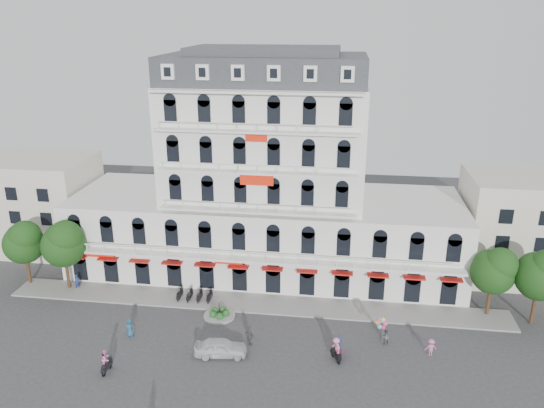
{
  "coord_description": "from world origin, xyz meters",
  "views": [
    {
      "loc": [
        8.62,
        -39.73,
        28.87
      ],
      "look_at": [
        1.86,
        10.0,
        10.99
      ],
      "focal_mm": 35.0,
      "sensor_mm": 36.0,
      "label": 1
    }
  ],
  "objects": [
    {
      "name": "flank_building_west",
      "position": [
        -30.0,
        20.0,
        6.0
      ],
      "size": [
        14.0,
        10.0,
        12.0
      ],
      "primitive_type": "cube",
      "color": "beige",
      "rests_on": "ground"
    },
    {
      "name": "pedestrian_mid",
      "position": [
        0.93,
        1.57,
        0.97
      ],
      "size": [
        1.22,
        0.96,
        1.93
      ],
      "primitive_type": "imported",
      "rotation": [
        0.0,
        0.0,
        2.63
      ],
      "color": "#4D4D53",
      "rests_on": "ground"
    },
    {
      "name": "rider_southwest",
      "position": [
        -10.53,
        -3.98,
        1.15
      ],
      "size": [
        0.73,
        1.7,
        2.24
      ],
      "rotation": [
        0.0,
        0.0,
        1.5
      ],
      "color": "black",
      "rests_on": "ground"
    },
    {
      "name": "traffic_island",
      "position": [
        -3.0,
        6.0,
        0.26
      ],
      "size": [
        3.2,
        3.2,
        1.6
      ],
      "color": "gray",
      "rests_on": "ground"
    },
    {
      "name": "rider_center",
      "position": [
        8.87,
        0.33,
        1.22
      ],
      "size": [
        1.15,
        1.56,
        2.3
      ],
      "rotation": [
        0.0,
        0.0,
        5.2
      ],
      "color": "black",
      "rests_on": "ground"
    },
    {
      "name": "pedestrian_right",
      "position": [
        17.3,
        2.21,
        0.83
      ],
      "size": [
        1.17,
        0.81,
        1.65
      ],
      "primitive_type": "imported",
      "rotation": [
        0.0,
        0.0,
        3.34
      ],
      "color": "#C76999",
      "rests_on": "ground"
    },
    {
      "name": "tree_west_outer",
      "position": [
        -25.95,
        9.98,
        5.35
      ],
      "size": [
        4.5,
        4.48,
        7.76
      ],
      "color": "#382314",
      "rests_on": "ground"
    },
    {
      "name": "ground",
      "position": [
        0.0,
        0.0,
        0.0
      ],
      "size": [
        120.0,
        120.0,
        0.0
      ],
      "primitive_type": "plane",
      "color": "#38383A",
      "rests_on": "ground"
    },
    {
      "name": "main_building",
      "position": [
        0.0,
        18.0,
        9.96
      ],
      "size": [
        45.0,
        15.0,
        25.8
      ],
      "color": "silver",
      "rests_on": "ground"
    },
    {
      "name": "pedestrian_far",
      "position": [
        -20.0,
        9.5,
        0.9
      ],
      "size": [
        0.71,
        0.78,
        1.8
      ],
      "primitive_type": "imported",
      "rotation": [
        0.0,
        0.0,
        1.03
      ],
      "color": "navy",
      "rests_on": "ground"
    },
    {
      "name": "rider_east",
      "position": [
        9.15,
        1.04,
        0.98
      ],
      "size": [
        0.56,
        1.7,
        2.02
      ],
      "rotation": [
        0.0,
        0.0,
        1.66
      ],
      "color": "maroon",
      "rests_on": "ground"
    },
    {
      "name": "parked_car",
      "position": [
        -1.38,
        -0.31,
        0.81
      ],
      "size": [
        4.94,
        2.48,
        1.61
      ],
      "primitive_type": "imported",
      "rotation": [
        0.0,
        0.0,
        1.7
      ],
      "color": "silver",
      "rests_on": "ground"
    },
    {
      "name": "tree_east_inner",
      "position": [
        24.05,
        9.98,
        5.21
      ],
      "size": [
        4.4,
        4.37,
        7.57
      ],
      "color": "#382314",
      "rests_on": "ground"
    },
    {
      "name": "tree_east_outer",
      "position": [
        28.05,
        8.98,
        5.55
      ],
      "size": [
        4.65,
        4.65,
        8.05
      ],
      "color": "#382314",
      "rests_on": "ground"
    },
    {
      "name": "sidewalk",
      "position": [
        0.0,
        9.0,
        0.08
      ],
      "size": [
        53.0,
        4.0,
        0.16
      ],
      "primitive_type": "cube",
      "color": "gray",
      "rests_on": "ground"
    },
    {
      "name": "tree_west_inner",
      "position": [
        -20.95,
        9.48,
        5.68
      ],
      "size": [
        4.76,
        4.76,
        8.25
      ],
      "color": "#382314",
      "rests_on": "ground"
    },
    {
      "name": "pedestrian_left",
      "position": [
        -10.64,
        1.5,
        0.91
      ],
      "size": [
        0.89,
        0.58,
        1.82
      ],
      "primitive_type": "imported",
      "rotation": [
        0.0,
        0.0,
        -0.0
      ],
      "color": "navy",
      "rests_on": "ground"
    },
    {
      "name": "parked_scooter_row",
      "position": [
        -6.35,
        8.8,
        0.0
      ],
      "size": [
        4.4,
        1.8,
        1.1
      ],
      "primitive_type": null,
      "color": "black",
      "rests_on": "ground"
    },
    {
      "name": "balloon_vendor",
      "position": [
        13.2,
        3.54,
        1.27
      ],
      "size": [
        1.47,
        1.34,
        2.45
      ],
      "color": "#56575D",
      "rests_on": "ground"
    },
    {
      "name": "flank_building_east",
      "position": [
        30.0,
        20.0,
        6.0
      ],
      "size": [
        14.0,
        10.0,
        12.0
      ],
      "primitive_type": "cube",
      "color": "beige",
      "rests_on": "ground"
    }
  ]
}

